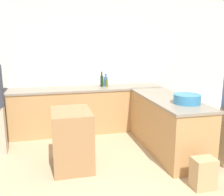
# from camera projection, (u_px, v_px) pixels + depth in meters

# --- Properties ---
(ground_plane) EXTENTS (14.00, 14.00, 0.00)m
(ground_plane) POSITION_uv_depth(u_px,v_px,m) (112.00, 185.00, 3.36)
(ground_plane) COLOR tan
(wall_back) EXTENTS (8.00, 0.06, 2.70)m
(wall_back) POSITION_uv_depth(u_px,v_px,m) (84.00, 64.00, 5.46)
(wall_back) COLOR silver
(wall_back) RESTS_ON ground_plane
(counter_back) EXTENTS (3.02, 0.66, 0.90)m
(counter_back) POSITION_uv_depth(u_px,v_px,m) (87.00, 109.00, 5.32)
(counter_back) COLOR tan
(counter_back) RESTS_ON ground_plane
(counter_peninsula) EXTENTS (0.69, 1.93, 0.90)m
(counter_peninsula) POSITION_uv_depth(u_px,v_px,m) (167.00, 124.00, 4.39)
(counter_peninsula) COLOR tan
(counter_peninsula) RESTS_ON ground_plane
(island_table) EXTENTS (0.55, 0.73, 0.85)m
(island_table) POSITION_uv_depth(u_px,v_px,m) (72.00, 139.00, 3.78)
(island_table) COLOR #997047
(island_table) RESTS_ON ground_plane
(mixing_bowl) EXTENTS (0.40, 0.40, 0.14)m
(mixing_bowl) POSITION_uv_depth(u_px,v_px,m) (187.00, 99.00, 3.89)
(mixing_bowl) COLOR teal
(mixing_bowl) RESTS_ON counter_peninsula
(wine_bottle_dark) EXTENTS (0.06, 0.06, 0.30)m
(wine_bottle_dark) POSITION_uv_depth(u_px,v_px,m) (102.00, 81.00, 5.32)
(wine_bottle_dark) COLOR black
(wine_bottle_dark) RESTS_ON counter_back
(water_bottle_blue) EXTENTS (0.09, 0.09, 0.24)m
(water_bottle_blue) POSITION_uv_depth(u_px,v_px,m) (106.00, 81.00, 5.49)
(water_bottle_blue) COLOR #386BB7
(water_bottle_blue) RESTS_ON counter_back
(olive_oil_bottle) EXTENTS (0.06, 0.06, 0.19)m
(olive_oil_bottle) POSITION_uv_depth(u_px,v_px,m) (106.00, 83.00, 5.32)
(olive_oil_bottle) COLOR #475B1E
(olive_oil_bottle) RESTS_ON counter_back
(paper_bag) EXTENTS (0.28, 0.21, 0.40)m
(paper_bag) POSITION_uv_depth(u_px,v_px,m) (203.00, 173.00, 3.27)
(paper_bag) COLOR tan
(paper_bag) RESTS_ON ground_plane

